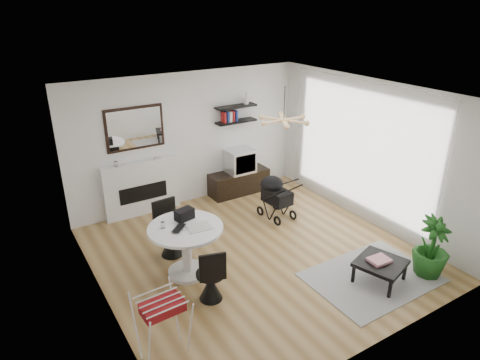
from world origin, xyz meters
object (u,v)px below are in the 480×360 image
tv_console (239,182)px  coffee_table (381,264)px  dining_table (186,243)px  stroller (275,198)px  crt_tv (240,161)px  potted_plant (432,247)px  fireplace (141,182)px  drying_rack (163,326)px

tv_console → coffee_table: bearing=-88.3°
dining_table → stroller: 2.46m
crt_tv → dining_table: (-2.29, -2.16, -0.20)m
crt_tv → coffee_table: bearing=-88.6°
tv_console → dining_table: 3.16m
tv_console → stroller: stroller is taller
tv_console → potted_plant: bearing=-77.6°
fireplace → crt_tv: size_ratio=3.75×
fireplace → tv_console: bearing=-4.5°
tv_console → dining_table: dining_table is taller
coffee_table → potted_plant: (0.80, -0.27, 0.17)m
stroller → potted_plant: size_ratio=0.94×
dining_table → coffee_table: size_ratio=1.36×
fireplace → coffee_table: bearing=-60.9°
drying_rack → potted_plant: potted_plant is taller
stroller → coffee_table: stroller is taller
fireplace → dining_table: size_ratio=1.90×
fireplace → dining_table: bearing=-93.2°
dining_table → coffee_table: 2.94m
dining_table → potted_plant: size_ratio=1.18×
dining_table → drying_rack: size_ratio=1.37×
stroller → drying_rack: bearing=-150.4°
stroller → coffee_table: size_ratio=1.08×
dining_table → drying_rack: bearing=-124.8°
coffee_table → potted_plant: bearing=-18.6°
dining_table → potted_plant: bearing=-31.9°
crt_tv → potted_plant: crt_tv is taller
drying_rack → coffee_table: size_ratio=0.99×
fireplace → tv_console: 2.19m
crt_tv → dining_table: size_ratio=0.51×
dining_table → drying_rack: dining_table is taller
coffee_table → stroller: bearing=91.9°
tv_console → stroller: 1.32m
stroller → coffee_table: bearing=-92.8°
stroller → tv_console: bearing=86.4°
stroller → fireplace: bearing=140.9°
fireplace → stroller: 2.64m
fireplace → tv_console: fireplace is taller
dining_table → potted_plant: (3.18, -1.98, -0.07)m
crt_tv → fireplace: bearing=175.5°
crt_tv → dining_table: 3.16m
stroller → potted_plant: potted_plant is taller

